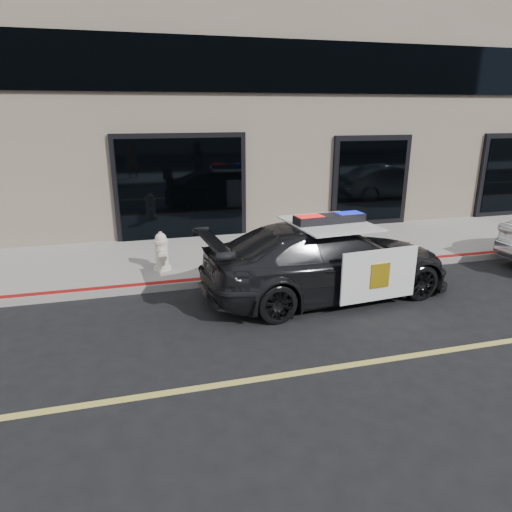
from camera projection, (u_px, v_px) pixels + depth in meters
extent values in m
plane|color=black|center=(315.00, 371.00, 6.27)|extent=(120.00, 120.00, 0.00)
cube|color=gray|center=(233.00, 255.00, 11.07)|extent=(60.00, 3.50, 0.15)
cube|color=#756856|center=(194.00, 23.00, 14.10)|extent=(60.00, 7.00, 12.00)
imported|color=black|center=(327.00, 260.00, 8.67)|extent=(2.80, 5.18, 1.41)
cube|color=white|center=(379.00, 275.00, 7.93)|extent=(1.50, 0.16, 0.94)
cube|color=white|center=(324.00, 245.00, 9.74)|extent=(1.50, 0.16, 0.94)
cube|color=white|center=(329.00, 223.00, 8.46)|extent=(1.55, 1.80, 0.02)
cube|color=gold|center=(380.00, 276.00, 7.90)|extent=(0.37, 0.04, 0.45)
cube|color=black|center=(330.00, 219.00, 8.43)|extent=(1.37, 0.47, 0.16)
cube|color=red|center=(310.00, 220.00, 8.29)|extent=(0.49, 0.34, 0.15)
cube|color=#0C19CC|center=(349.00, 217.00, 8.56)|extent=(0.49, 0.34, 0.15)
cylinder|color=silver|center=(163.00, 267.00, 9.81)|extent=(0.38, 0.38, 0.08)
cylinder|color=silver|center=(162.00, 254.00, 9.72)|extent=(0.27, 0.27, 0.52)
cylinder|color=silver|center=(161.00, 241.00, 9.64)|extent=(0.32, 0.32, 0.06)
sphere|color=silver|center=(161.00, 238.00, 9.62)|extent=(0.24, 0.24, 0.24)
cylinder|color=silver|center=(160.00, 234.00, 9.58)|extent=(0.07, 0.07, 0.07)
cylinder|color=silver|center=(161.00, 248.00, 9.86)|extent=(0.14, 0.13, 0.14)
cylinder|color=silver|center=(162.00, 253.00, 9.54)|extent=(0.14, 0.13, 0.14)
cylinder|color=silver|center=(162.00, 257.00, 9.53)|extent=(0.18, 0.15, 0.18)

